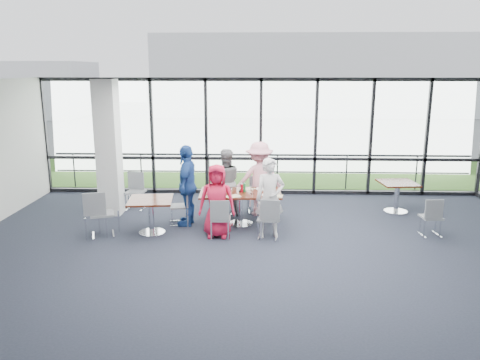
{
  "coord_description": "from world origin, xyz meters",
  "views": [
    {
      "loc": [
        -0.12,
        -7.76,
        3.4
      ],
      "look_at": [
        -0.46,
        1.96,
        1.1
      ],
      "focal_mm": 35.0,
      "sensor_mm": 36.0,
      "label": 1
    }
  ],
  "objects_px": {
    "chair_main_fr": "(256,195)",
    "diner_near_right": "(270,198)",
    "side_table_right": "(397,187)",
    "chair_spare_r": "(431,217)",
    "chair_main_nr": "(268,219)",
    "main_table": "(240,198)",
    "diner_far_left": "(225,182)",
    "chair_main_nl": "(221,219)",
    "diner_near_left": "(217,201)",
    "chair_main_fl": "(225,197)",
    "chair_spare_lb": "(135,192)",
    "side_table_left": "(151,204)",
    "diner_end": "(187,185)",
    "diner_far_right": "(259,179)",
    "chair_main_end": "(179,206)",
    "chair_spare_la": "(102,214)",
    "structural_column": "(109,148)"
  },
  "relations": [
    {
      "from": "chair_main_fr",
      "to": "diner_near_right",
      "type": "bearing_deg",
      "value": 92.27
    },
    {
      "from": "side_table_right",
      "to": "chair_spare_r",
      "type": "xyz_separation_m",
      "value": [
        0.23,
        -1.66,
        -0.23
      ]
    },
    {
      "from": "chair_main_nr",
      "to": "main_table",
      "type": "bearing_deg",
      "value": 133.98
    },
    {
      "from": "diner_far_left",
      "to": "chair_main_nl",
      "type": "distance_m",
      "value": 1.62
    },
    {
      "from": "diner_near_left",
      "to": "chair_main_fr",
      "type": "bearing_deg",
      "value": 64.57
    },
    {
      "from": "chair_main_fr",
      "to": "chair_spare_r",
      "type": "relative_size",
      "value": 1.04
    },
    {
      "from": "diner_near_right",
      "to": "chair_main_nl",
      "type": "relative_size",
      "value": 2.02
    },
    {
      "from": "diner_near_left",
      "to": "chair_spare_r",
      "type": "bearing_deg",
      "value": 2.07
    },
    {
      "from": "chair_main_fl",
      "to": "chair_spare_lb",
      "type": "bearing_deg",
      "value": -3.54
    },
    {
      "from": "diner_near_right",
      "to": "chair_spare_lb",
      "type": "relative_size",
      "value": 1.87
    },
    {
      "from": "side_table_left",
      "to": "side_table_right",
      "type": "bearing_deg",
      "value": 17.02
    },
    {
      "from": "diner_end",
      "to": "chair_main_nr",
      "type": "height_order",
      "value": "diner_end"
    },
    {
      "from": "diner_far_right",
      "to": "chair_main_fr",
      "type": "height_order",
      "value": "diner_far_right"
    },
    {
      "from": "chair_main_fr",
      "to": "chair_main_end",
      "type": "relative_size",
      "value": 1.02
    },
    {
      "from": "diner_far_left",
      "to": "chair_main_fl",
      "type": "height_order",
      "value": "diner_far_left"
    },
    {
      "from": "side_table_left",
      "to": "chair_main_nr",
      "type": "xyz_separation_m",
      "value": [
        2.47,
        -0.21,
        -0.22
      ]
    },
    {
      "from": "side_table_left",
      "to": "chair_main_fl",
      "type": "bearing_deg",
      "value": 45.61
    },
    {
      "from": "side_table_left",
      "to": "chair_main_end",
      "type": "relative_size",
      "value": 1.21
    },
    {
      "from": "chair_main_nl",
      "to": "main_table",
      "type": "bearing_deg",
      "value": 63.99
    },
    {
      "from": "chair_main_nr",
      "to": "diner_far_left",
      "type": "bearing_deg",
      "value": 131.12
    },
    {
      "from": "side_table_right",
      "to": "diner_far_right",
      "type": "relative_size",
      "value": 0.52
    },
    {
      "from": "side_table_right",
      "to": "chair_spare_lb",
      "type": "bearing_deg",
      "value": 179.94
    },
    {
      "from": "side_table_right",
      "to": "chair_main_fl",
      "type": "xyz_separation_m",
      "value": [
        -4.18,
        -0.23,
        -0.21
      ]
    },
    {
      "from": "chair_main_fl",
      "to": "side_table_right",
      "type": "bearing_deg",
      "value": -174.16
    },
    {
      "from": "chair_main_fr",
      "to": "chair_spare_r",
      "type": "xyz_separation_m",
      "value": [
        3.65,
        -1.55,
        -0.02
      ]
    },
    {
      "from": "diner_far_left",
      "to": "chair_main_fl",
      "type": "distance_m",
      "value": 0.4
    },
    {
      "from": "side_table_right",
      "to": "chair_main_fr",
      "type": "bearing_deg",
      "value": -178.1
    },
    {
      "from": "main_table",
      "to": "chair_spare_r",
      "type": "height_order",
      "value": "chair_spare_r"
    },
    {
      "from": "diner_far_left",
      "to": "diner_end",
      "type": "height_order",
      "value": "diner_end"
    },
    {
      "from": "chair_spare_la",
      "to": "chair_spare_r",
      "type": "distance_m",
      "value": 6.86
    },
    {
      "from": "chair_main_fl",
      "to": "chair_main_end",
      "type": "distance_m",
      "value": 1.29
    },
    {
      "from": "structural_column",
      "to": "chair_spare_r",
      "type": "distance_m",
      "value": 7.36
    },
    {
      "from": "structural_column",
      "to": "chair_main_fl",
      "type": "xyz_separation_m",
      "value": [
        2.73,
        0.11,
        -1.18
      ]
    },
    {
      "from": "side_table_right",
      "to": "main_table",
      "type": "bearing_deg",
      "value": -164.02
    },
    {
      "from": "chair_main_fl",
      "to": "chair_spare_lb",
      "type": "height_order",
      "value": "chair_spare_lb"
    },
    {
      "from": "chair_main_fl",
      "to": "diner_end",
      "type": "bearing_deg",
      "value": 51.01
    },
    {
      "from": "chair_spare_la",
      "to": "chair_spare_lb",
      "type": "distance_m",
      "value": 1.94
    },
    {
      "from": "diner_end",
      "to": "chair_main_fr",
      "type": "relative_size",
      "value": 2.15
    },
    {
      "from": "diner_far_left",
      "to": "diner_near_left",
      "type": "bearing_deg",
      "value": 73.17
    },
    {
      "from": "structural_column",
      "to": "chair_main_fr",
      "type": "relative_size",
      "value": 3.81
    },
    {
      "from": "diner_near_left",
      "to": "chair_main_nl",
      "type": "bearing_deg",
      "value": -41.71
    },
    {
      "from": "chair_spare_la",
      "to": "chair_spare_lb",
      "type": "height_order",
      "value": "chair_spare_la"
    },
    {
      "from": "diner_end",
      "to": "chair_main_nr",
      "type": "distance_m",
      "value": 2.02
    },
    {
      "from": "side_table_right",
      "to": "diner_near_right",
      "type": "height_order",
      "value": "diner_near_right"
    },
    {
      "from": "chair_main_nl",
      "to": "chair_spare_r",
      "type": "xyz_separation_m",
      "value": [
        4.38,
        0.27,
        -0.01
      ]
    },
    {
      "from": "side_table_right",
      "to": "side_table_left",
      "type": "bearing_deg",
      "value": -162.98
    },
    {
      "from": "diner_end",
      "to": "chair_main_end",
      "type": "height_order",
      "value": "diner_end"
    },
    {
      "from": "main_table",
      "to": "chair_spare_r",
      "type": "distance_m",
      "value": 4.05
    },
    {
      "from": "side_table_right",
      "to": "chair_main_fr",
      "type": "xyz_separation_m",
      "value": [
        -3.42,
        -0.11,
        -0.21
      ]
    },
    {
      "from": "main_table",
      "to": "chair_main_fr",
      "type": "height_order",
      "value": "chair_main_fr"
    }
  ]
}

